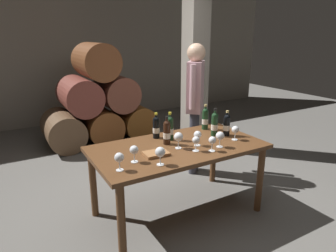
{
  "coord_description": "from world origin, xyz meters",
  "views": [
    {
      "loc": [
        -1.48,
        -2.37,
        1.82
      ],
      "look_at": [
        0.0,
        0.2,
        0.91
      ],
      "focal_mm": 32.1,
      "sensor_mm": 36.0,
      "label": 1
    }
  ],
  "objects_px": {
    "wine_bottle_1": "(205,118)",
    "wine_glass_5": "(134,150)",
    "wine_glass_8": "(198,135)",
    "wine_glass_3": "(160,152)",
    "wine_bottle_3": "(170,128)",
    "wine_glass_6": "(178,137)",
    "dining_table": "(178,154)",
    "wine_glass_1": "(235,130)",
    "wine_glass_7": "(119,158)",
    "wine_glass_4": "(220,136)",
    "wine_bottle_4": "(167,132)",
    "wine_bottle_2": "(227,125)",
    "wine_glass_0": "(196,141)",
    "sommelier_presenting": "(195,97)",
    "wine_bottle_0": "(215,124)",
    "wine_bottle_5": "(156,127)",
    "tasting_notebook": "(156,154)",
    "wine_glass_2": "(212,141)"
  },
  "relations": [
    {
      "from": "wine_bottle_3",
      "to": "wine_glass_0",
      "type": "bearing_deg",
      "value": -82.71
    },
    {
      "from": "wine_bottle_5",
      "to": "wine_glass_5",
      "type": "relative_size",
      "value": 1.82
    },
    {
      "from": "wine_bottle_4",
      "to": "wine_glass_3",
      "type": "xyz_separation_m",
      "value": [
        -0.3,
        -0.41,
        -0.01
      ]
    },
    {
      "from": "wine_bottle_3",
      "to": "wine_glass_5",
      "type": "height_order",
      "value": "wine_bottle_3"
    },
    {
      "from": "wine_bottle_1",
      "to": "wine_glass_6",
      "type": "xyz_separation_m",
      "value": [
        -0.59,
        -0.37,
        -0.01
      ]
    },
    {
      "from": "wine_glass_7",
      "to": "sommelier_presenting",
      "type": "height_order",
      "value": "sommelier_presenting"
    },
    {
      "from": "dining_table",
      "to": "wine_bottle_5",
      "type": "xyz_separation_m",
      "value": [
        -0.08,
        0.31,
        0.21
      ]
    },
    {
      "from": "dining_table",
      "to": "wine_glass_4",
      "type": "distance_m",
      "value": 0.46
    },
    {
      "from": "wine_glass_2",
      "to": "tasting_notebook",
      "type": "height_order",
      "value": "wine_glass_2"
    },
    {
      "from": "wine_glass_4",
      "to": "wine_glass_6",
      "type": "height_order",
      "value": "wine_glass_6"
    },
    {
      "from": "wine_bottle_3",
      "to": "wine_glass_2",
      "type": "xyz_separation_m",
      "value": [
        0.18,
        -0.48,
        -0.03
      ]
    },
    {
      "from": "wine_glass_6",
      "to": "wine_bottle_1",
      "type": "bearing_deg",
      "value": 32.11
    },
    {
      "from": "wine_glass_8",
      "to": "wine_glass_3",
      "type": "bearing_deg",
      "value": -157.61
    },
    {
      "from": "wine_bottle_0",
      "to": "wine_glass_1",
      "type": "height_order",
      "value": "wine_bottle_0"
    },
    {
      "from": "wine_glass_8",
      "to": "sommelier_presenting",
      "type": "relative_size",
      "value": 0.09
    },
    {
      "from": "wine_glass_7",
      "to": "tasting_notebook",
      "type": "relative_size",
      "value": 0.7
    },
    {
      "from": "wine_bottle_0",
      "to": "wine_glass_4",
      "type": "xyz_separation_m",
      "value": [
        -0.17,
        -0.31,
        -0.02
      ]
    },
    {
      "from": "wine_bottle_1",
      "to": "wine_glass_5",
      "type": "relative_size",
      "value": 1.94
    },
    {
      "from": "wine_bottle_4",
      "to": "wine_glass_6",
      "type": "height_order",
      "value": "wine_bottle_4"
    },
    {
      "from": "wine_bottle_4",
      "to": "wine_glass_1",
      "type": "xyz_separation_m",
      "value": [
        0.68,
        -0.25,
        -0.02
      ]
    },
    {
      "from": "wine_bottle_2",
      "to": "wine_bottle_1",
      "type": "bearing_deg",
      "value": 102.65
    },
    {
      "from": "wine_bottle_3",
      "to": "wine_glass_6",
      "type": "relative_size",
      "value": 1.83
    },
    {
      "from": "wine_glass_3",
      "to": "wine_glass_5",
      "type": "xyz_separation_m",
      "value": [
        -0.17,
        0.16,
        -0.01
      ]
    },
    {
      "from": "dining_table",
      "to": "wine_glass_2",
      "type": "bearing_deg",
      "value": -54.98
    },
    {
      "from": "dining_table",
      "to": "wine_bottle_0",
      "type": "relative_size",
      "value": 5.55
    },
    {
      "from": "wine_bottle_5",
      "to": "wine_glass_8",
      "type": "height_order",
      "value": "wine_bottle_5"
    },
    {
      "from": "wine_bottle_1",
      "to": "wine_glass_6",
      "type": "height_order",
      "value": "wine_bottle_1"
    },
    {
      "from": "wine_bottle_2",
      "to": "wine_glass_5",
      "type": "height_order",
      "value": "wine_bottle_2"
    },
    {
      "from": "wine_bottle_5",
      "to": "sommelier_presenting",
      "type": "relative_size",
      "value": 0.16
    },
    {
      "from": "wine_glass_3",
      "to": "wine_glass_0",
      "type": "bearing_deg",
      "value": 13.9
    },
    {
      "from": "wine_bottle_4",
      "to": "wine_bottle_5",
      "type": "height_order",
      "value": "wine_bottle_4"
    },
    {
      "from": "wine_glass_6",
      "to": "wine_bottle_3",
      "type": "bearing_deg",
      "value": 78.03
    },
    {
      "from": "wine_glass_7",
      "to": "wine_glass_4",
      "type": "bearing_deg",
      "value": 0.59
    },
    {
      "from": "wine_glass_5",
      "to": "dining_table",
      "type": "bearing_deg",
      "value": 15.91
    },
    {
      "from": "wine_glass_0",
      "to": "wine_glass_7",
      "type": "distance_m",
      "value": 0.78
    },
    {
      "from": "wine_glass_4",
      "to": "wine_glass_8",
      "type": "xyz_separation_m",
      "value": [
        -0.16,
        0.14,
        -0.0
      ]
    },
    {
      "from": "wine_bottle_5",
      "to": "wine_glass_4",
      "type": "relative_size",
      "value": 1.75
    },
    {
      "from": "wine_bottle_0",
      "to": "wine_glass_2",
      "type": "bearing_deg",
      "value": -130.65
    },
    {
      "from": "wine_bottle_1",
      "to": "wine_glass_5",
      "type": "distance_m",
      "value": 1.19
    },
    {
      "from": "tasting_notebook",
      "to": "sommelier_presenting",
      "type": "height_order",
      "value": "sommelier_presenting"
    },
    {
      "from": "dining_table",
      "to": "wine_glass_6",
      "type": "distance_m",
      "value": 0.22
    },
    {
      "from": "wine_glass_1",
      "to": "wine_bottle_5",
      "type": "bearing_deg",
      "value": 145.79
    },
    {
      "from": "wine_bottle_0",
      "to": "wine_glass_5",
      "type": "distance_m",
      "value": 1.07
    },
    {
      "from": "wine_bottle_1",
      "to": "wine_glass_4",
      "type": "bearing_deg",
      "value": -112.49
    },
    {
      "from": "wine_glass_1",
      "to": "wine_glass_7",
      "type": "relative_size",
      "value": 0.99
    },
    {
      "from": "wine_bottle_0",
      "to": "wine_glass_6",
      "type": "height_order",
      "value": "wine_bottle_0"
    },
    {
      "from": "dining_table",
      "to": "wine_bottle_2",
      "type": "relative_size",
      "value": 6.14
    },
    {
      "from": "wine_glass_8",
      "to": "sommelier_presenting",
      "type": "bearing_deg",
      "value": 56.84
    },
    {
      "from": "wine_glass_0",
      "to": "wine_glass_8",
      "type": "height_order",
      "value": "wine_glass_8"
    },
    {
      "from": "wine_bottle_1",
      "to": "wine_glass_4",
      "type": "xyz_separation_m",
      "value": [
        -0.23,
        -0.54,
        -0.02
      ]
    }
  ]
}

